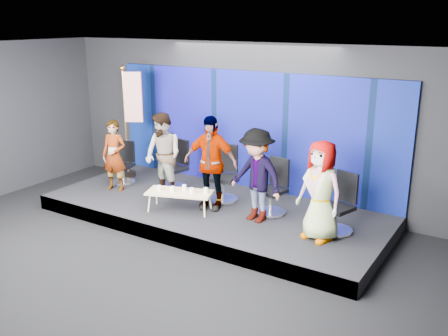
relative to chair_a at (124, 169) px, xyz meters
The scene contains 21 objects.
ground 3.74m from the chair_a, 45.86° to the right, with size 10.00×10.00×0.00m, color black.
room_walls 4.11m from the chair_a, 45.86° to the right, with size 10.02×8.02×3.51m.
riser 2.61m from the chair_a, ahead, with size 7.00×3.00×0.30m, color black.
backdrop 3.04m from the chair_a, 26.95° to the left, with size 7.00×0.08×2.60m, color #071C54.
chair_a is the anchor object (origin of this frame).
panelist_a 0.68m from the chair_a, 68.90° to the right, with size 0.57×0.38×1.57m, color black.
chair_b 1.31m from the chair_a, 12.52° to the left, with size 0.75×0.75×1.11m.
panelist_b 1.49m from the chair_a, ahead, with size 0.88×0.68×1.81m, color black.
chair_c 2.58m from the chair_a, ahead, with size 0.78×0.78×1.17m.
panelist_c 2.67m from the chair_a, ahead, with size 1.11×0.46×1.89m, color black.
chair_d 3.78m from the chair_a, ahead, with size 0.74×0.74×1.10m.
panelist_d 3.74m from the chair_a, ahead, with size 1.15×0.66×1.77m, color black.
chair_e 5.18m from the chair_a, ahead, with size 0.77×0.77×1.08m.
panelist_e 5.05m from the chair_a, ahead, with size 0.86×0.56×1.75m, color black.
coffee_table 2.28m from the chair_a, 18.70° to the right, with size 1.39×0.94×0.40m.
mug_a 1.95m from the chair_a, 26.23° to the right, with size 0.08×0.08×0.09m, color silver.
mug_b 2.19m from the chair_a, 21.57° to the right, with size 0.09×0.09×0.11m, color silver.
mug_c 2.24m from the chair_a, 15.01° to the right, with size 0.08×0.08×0.10m, color silver.
mug_d 2.50m from the chair_a, 15.49° to the right, with size 0.09×0.09×0.10m, color silver.
mug_e 2.70m from the chair_a, 11.19° to the right, with size 0.09×0.09×0.11m, color silver.
flag_stand 1.19m from the chair_a, 106.88° to the left, with size 0.59×0.38×2.65m.
Camera 1 is at (5.27, -5.49, 3.97)m, focal length 40.00 mm.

